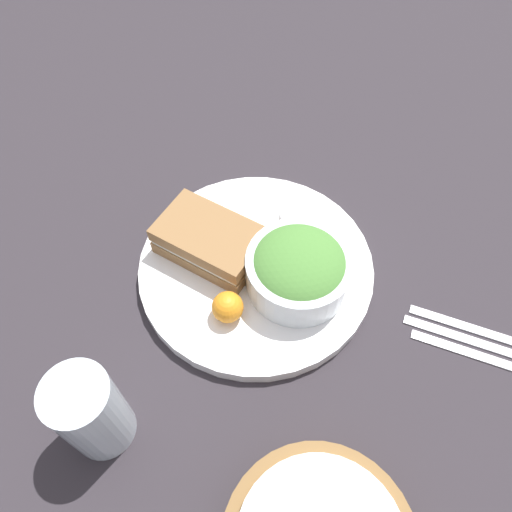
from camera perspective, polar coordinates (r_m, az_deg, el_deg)
ground_plane at (r=0.71m, az=-0.00°, el=-1.79°), size 4.00×4.00×0.00m
plate at (r=0.70m, az=-0.00°, el=-1.36°), size 0.33×0.33×0.02m
sandwich at (r=0.69m, az=-5.28°, el=1.77°), size 0.17×0.14×0.05m
salad_bowl at (r=0.65m, az=4.89°, el=-1.46°), size 0.14×0.14×0.07m
dressing_cup at (r=0.71m, az=5.24°, el=3.95°), size 0.06×0.06×0.04m
orange_wedge at (r=0.64m, az=-3.26°, el=-5.84°), size 0.04×0.04×0.04m
drink_glass at (r=0.59m, az=-18.35°, el=-16.61°), size 0.07×0.07×0.13m
fork at (r=0.72m, az=24.04°, el=-7.74°), size 0.18×0.06×0.01m
knife at (r=0.72m, az=23.88°, el=-8.96°), size 0.19×0.06×0.01m
spoon at (r=0.71m, az=23.71°, el=-10.22°), size 0.16×0.05×0.01m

